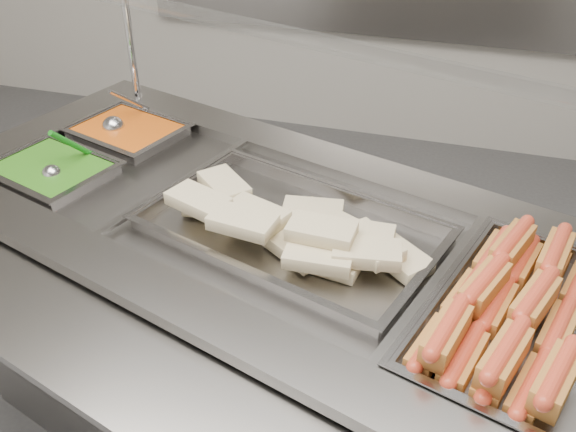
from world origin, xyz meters
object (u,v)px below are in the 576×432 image
(steam_counter, at_px, (273,348))
(pan_hotdogs, at_px, (522,331))
(ladle, at_px, (115,125))
(serving_spoon, at_px, (56,169))
(pan_wraps, at_px, (291,234))
(sneeze_guard, at_px, (322,47))

(steam_counter, xyz_separation_m, pan_hotdogs, (0.57, -0.18, 0.39))
(ladle, bearing_deg, serving_spoon, -93.56)
(pan_hotdogs, distance_m, serving_spoon, 1.20)
(pan_wraps, bearing_deg, sneeze_guard, 87.77)
(steam_counter, relative_size, ladle, 11.07)
(pan_hotdogs, bearing_deg, pan_wraps, 162.42)
(sneeze_guard, bearing_deg, pan_wraps, -92.23)
(serving_spoon, bearing_deg, pan_wraps, -5.06)
(pan_hotdogs, height_order, serving_spoon, serving_spoon)
(steam_counter, distance_m, serving_spoon, 0.75)
(pan_wraps, bearing_deg, pan_hotdogs, -17.58)
(steam_counter, height_order, serving_spoon, serving_spoon)
(steam_counter, relative_size, pan_hotdogs, 3.26)
(steam_counter, xyz_separation_m, serving_spoon, (-0.61, 0.04, 0.44))
(steam_counter, distance_m, sneeze_guard, 0.81)
(sneeze_guard, distance_m, serving_spoon, 0.77)
(pan_hotdogs, bearing_deg, ladle, 156.73)
(sneeze_guard, distance_m, pan_hotdogs, 0.74)
(steam_counter, bearing_deg, sneeze_guard, 72.43)
(pan_hotdogs, distance_m, ladle, 1.26)
(pan_hotdogs, xyz_separation_m, serving_spoon, (-1.18, 0.22, 0.05))
(ladle, xyz_separation_m, serving_spoon, (-0.02, -0.28, 0.00))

